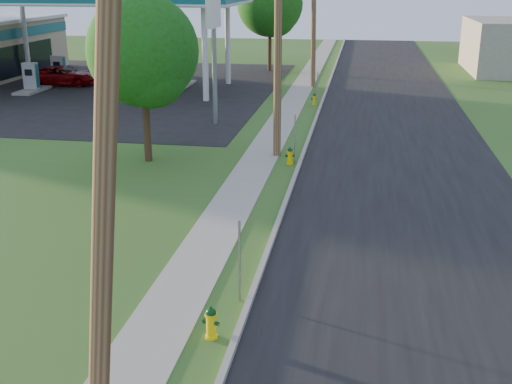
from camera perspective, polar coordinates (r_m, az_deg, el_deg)
road at (r=20.32m, az=13.58°, el=-2.60°), size 8.00×120.00×0.02m
curb at (r=20.35m, az=2.31°, el=-1.84°), size 0.15×120.00×0.15m
sidewalk at (r=20.64m, az=-2.52°, el=-1.71°), size 1.50×120.00×0.03m
forecourt at (r=45.61m, az=-15.27°, el=8.93°), size 26.00×28.00×0.02m
utility_pole_near at (r=8.95m, az=-13.33°, el=2.70°), size 1.40×0.32×9.48m
utility_pole_mid at (r=26.25m, az=1.97°, el=13.74°), size 1.40×0.32×9.80m
utility_pole_far at (r=44.13m, az=5.15°, el=15.46°), size 1.40×0.32×9.50m
sign_post_near at (r=14.74m, az=-1.46°, el=-6.19°), size 0.05×0.04×2.00m
sign_post_mid at (r=25.81m, az=3.46°, el=4.73°), size 0.05×0.04×2.00m
sign_post_far at (r=37.73m, az=5.46°, el=9.10°), size 0.05×0.04×2.00m
fuel_pump_nw at (r=44.85m, az=-19.34°, el=9.31°), size 1.20×3.20×1.90m
fuel_pump_ne at (r=41.34m, az=-8.15°, el=9.44°), size 1.20×3.20×1.90m
fuel_pump_sw at (r=48.36m, az=-17.11°, el=10.14°), size 1.20×3.20×1.90m
fuel_pump_se at (r=45.12m, az=-6.63°, el=10.27°), size 1.20×3.20×1.90m
price_pylon at (r=32.32m, az=-3.81°, el=15.48°), size 0.34×2.04×6.85m
tree_verge at (r=25.81m, az=-9.87°, el=11.87°), size 4.37×4.37×6.63m
tree_lot at (r=51.73m, az=1.35°, el=16.20°), size 5.13×5.13×7.77m
hydrant_near at (r=13.63m, az=-4.02°, el=-11.50°), size 0.38×0.34×0.72m
hydrant_mid at (r=25.76m, az=3.04°, el=3.22°), size 0.37×0.33×0.72m
hydrant_far at (r=38.11m, az=5.21°, el=8.22°), size 0.38×0.33×0.73m
car_red at (r=47.08m, az=-16.72°, el=9.89°), size 4.97×2.64×1.33m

